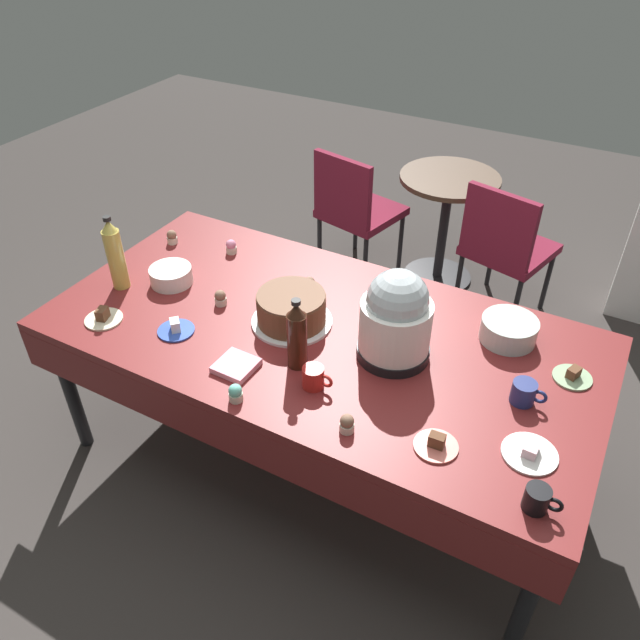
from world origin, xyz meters
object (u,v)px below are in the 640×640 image
object	(u,v)px
soda_bottle_cola	(297,336)
dessert_plate_cobalt	(176,329)
cupcake_berry	(231,247)
cupcake_rose	(347,424)
cupcake_cocoa	(220,298)
round_cafe_table	(446,210)
cupcake_mint	(309,284)
cupcake_vanilla	(172,237)
ceramic_snack_bowl	(171,276)
soda_bottle_ginger_ale	(115,255)
glass_salad_bowl	(509,330)
maroon_chair_right	(505,244)
potluck_table	(320,342)
frosted_layer_cake	(291,309)
slow_cooker	(396,319)
coffee_mug_black	(538,499)
dessert_plate_sage	(573,376)
maroon_chair_left	(355,207)
coffee_mug_red	(314,377)
dessert_plate_coral	(436,444)
dessert_plate_cream	(103,317)
cupcake_lemon	(236,393)
coffee_mug_navy	(524,393)

from	to	relation	value
soda_bottle_cola	dessert_plate_cobalt	bearing A→B (deg)	-173.22
cupcake_berry	cupcake_rose	size ratio (longest dim) A/B	1.00
cupcake_cocoa	cupcake_rose	xyz separation A→B (m)	(0.78, -0.38, 0.00)
cupcake_rose	round_cafe_table	bearing A→B (deg)	100.26
cupcake_cocoa	cupcake_mint	xyz separation A→B (m)	(0.28, 0.27, 0.00)
cupcake_berry	cupcake_vanilla	bearing A→B (deg)	-168.21
ceramic_snack_bowl	soda_bottle_ginger_ale	bearing A→B (deg)	-144.64
glass_salad_bowl	round_cafe_table	size ratio (longest dim) A/B	0.30
ceramic_snack_bowl	dessert_plate_cobalt	size ratio (longest dim) A/B	1.25
cupcake_vanilla	round_cafe_table	distance (m)	1.73
maroon_chair_right	round_cafe_table	xyz separation A→B (m)	(-0.43, 0.22, 0.01)
potluck_table	frosted_layer_cake	xyz separation A→B (m)	(-0.12, -0.01, 0.13)
slow_cooker	soda_bottle_cola	size ratio (longest dim) A/B	1.25
cupcake_mint	coffee_mug_black	size ratio (longest dim) A/B	0.60
slow_cooker	cupcake_cocoa	xyz separation A→B (m)	(-0.76, -0.04, -0.14)
maroon_chair_right	cupcake_vanilla	bearing A→B (deg)	-137.52
potluck_table	dessert_plate_sage	distance (m)	0.96
frosted_layer_cake	cupcake_vanilla	bearing A→B (deg)	162.30
soda_bottle_ginger_ale	maroon_chair_left	distance (m)	1.71
potluck_table	cupcake_cocoa	bearing A→B (deg)	-174.10
glass_salad_bowl	coffee_mug_red	xyz separation A→B (m)	(-0.53, -0.60, -0.00)
slow_cooker	dessert_plate_coral	distance (m)	0.49
soda_bottle_cola	frosted_layer_cake	bearing A→B (deg)	125.73
ceramic_snack_bowl	cupcake_cocoa	bearing A→B (deg)	-5.57
soda_bottle_cola	cupcake_cocoa	bearing A→B (deg)	159.92
potluck_table	round_cafe_table	distance (m)	1.71
potluck_table	dessert_plate_cobalt	world-z (taller)	dessert_plate_cobalt
coffee_mug_red	dessert_plate_cream	bearing A→B (deg)	-175.56
cupcake_lemon	round_cafe_table	size ratio (longest dim) A/B	0.09
cupcake_mint	coffee_mug_navy	world-z (taller)	coffee_mug_navy
coffee_mug_red	cupcake_berry	bearing A→B (deg)	142.27
dessert_plate_cobalt	coffee_mug_red	size ratio (longest dim) A/B	1.25
dessert_plate_cream	ceramic_snack_bowl	bearing A→B (deg)	79.02
dessert_plate_cobalt	coffee_mug_red	xyz separation A→B (m)	(0.63, -0.01, 0.03)
cupcake_berry	maroon_chair_right	size ratio (longest dim) A/B	0.08
dessert_plate_sage	cupcake_cocoa	distance (m)	1.41
maroon_chair_left	cupcake_cocoa	bearing A→B (deg)	-85.61
coffee_mug_black	maroon_chair_left	world-z (taller)	maroon_chair_left
ceramic_snack_bowl	round_cafe_table	xyz separation A→B (m)	(0.68, 1.72, -0.29)
cupcake_vanilla	coffee_mug_red	xyz separation A→B (m)	(1.09, -0.55, 0.01)
ceramic_snack_bowl	cupcake_berry	bearing A→B (deg)	76.23
dessert_plate_cream	dessert_plate_cobalt	size ratio (longest dim) A/B	1.04
potluck_table	frosted_layer_cake	size ratio (longest dim) A/B	6.73
cupcake_lemon	frosted_layer_cake	bearing A→B (deg)	96.83
maroon_chair_left	maroon_chair_right	distance (m)	0.95
coffee_mug_navy	coffee_mug_red	bearing A→B (deg)	-157.23
cupcake_cocoa	cupcake_vanilla	world-z (taller)	same
soda_bottle_cola	coffee_mug_navy	size ratio (longest dim) A/B	2.39
glass_salad_bowl	cupcake_lemon	size ratio (longest dim) A/B	3.22
glass_salad_bowl	coffee_mug_red	world-z (taller)	glass_salad_bowl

